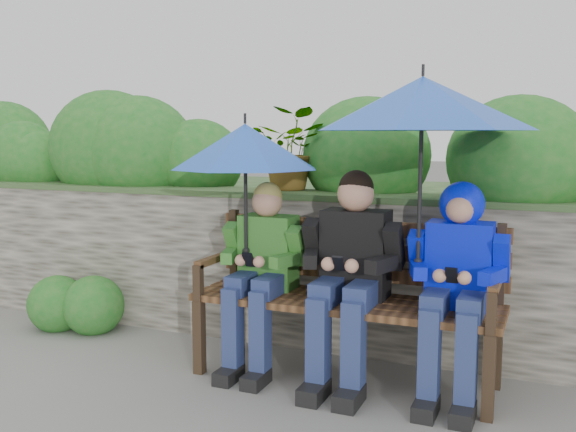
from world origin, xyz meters
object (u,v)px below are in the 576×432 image
at_px(boy_middle, 350,268).
at_px(umbrella_right, 422,104).
at_px(park_bench, 348,288).
at_px(umbrella_left, 245,146).
at_px(boy_right, 457,272).
at_px(boy_left, 262,266).

bearing_deg(boy_middle, umbrella_right, -2.88).
relative_size(park_bench, umbrella_right, 1.53).
distance_m(park_bench, boy_middle, 0.17).
bearing_deg(umbrella_left, umbrella_right, -1.27).
distance_m(umbrella_left, umbrella_right, 1.06).
xyz_separation_m(boy_middle, boy_right, (0.58, 0.02, 0.02)).
height_order(boy_left, boy_right, boy_right).
distance_m(park_bench, boy_right, 0.65).
relative_size(boy_left, boy_right, 0.97).
xyz_separation_m(boy_middle, umbrella_right, (0.38, -0.02, 0.90)).
distance_m(boy_left, umbrella_right, 1.33).
bearing_deg(umbrella_right, boy_middle, 177.12).
distance_m(park_bench, boy_left, 0.53).
bearing_deg(boy_left, boy_middle, -0.89).
relative_size(boy_right, umbrella_right, 1.01).
height_order(boy_middle, umbrella_right, umbrella_right).
relative_size(boy_middle, umbrella_right, 1.06).
distance_m(boy_middle, boy_right, 0.59).
distance_m(boy_middle, umbrella_right, 0.98).
distance_m(boy_left, boy_right, 1.14).
distance_m(boy_right, umbrella_left, 1.40).
bearing_deg(umbrella_right, boy_right, 10.56).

